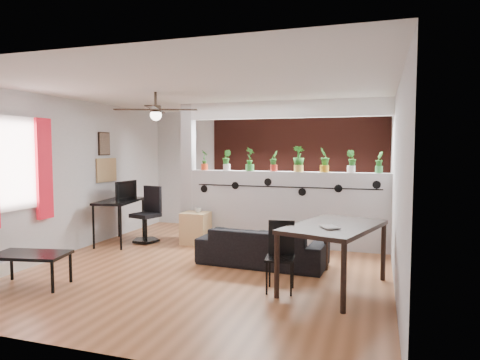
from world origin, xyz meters
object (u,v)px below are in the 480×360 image
at_px(ceiling_fan, 156,111).
at_px(office_chair, 148,218).
at_px(folding_chair, 281,249).
at_px(potted_plant_1, 227,159).
at_px(potted_plant_6, 351,160).
at_px(cup, 198,210).
at_px(cube_shelf, 196,228).
at_px(dining_table, 334,232).
at_px(sofa, 262,247).
at_px(potted_plant_3, 274,160).
at_px(potted_plant_0, 204,159).
at_px(potted_plant_7, 379,162).
at_px(coffee_table, 30,257).
at_px(potted_plant_2, 250,158).
at_px(potted_plant_4, 299,158).
at_px(computer_desk, 119,204).
at_px(potted_plant_5, 325,159).

xyz_separation_m(ceiling_fan, office_chair, (-0.94, 1.32, -1.86)).
bearing_deg(folding_chair, potted_plant_1, 123.58).
height_order(potted_plant_6, cup, potted_plant_6).
bearing_deg(cube_shelf, dining_table, -34.31).
bearing_deg(sofa, cube_shelf, -29.39).
bearing_deg(ceiling_fan, folding_chair, -15.47).
distance_m(potted_plant_3, cube_shelf, 1.91).
bearing_deg(sofa, potted_plant_0, -38.20).
bearing_deg(cup, potted_plant_1, 37.63).
distance_m(potted_plant_7, coffee_table, 5.44).
relative_size(ceiling_fan, potted_plant_1, 3.07).
height_order(potted_plant_2, potted_plant_4, potted_plant_4).
relative_size(ceiling_fan, potted_plant_6, 3.06).
relative_size(ceiling_fan, computer_desk, 1.00).
relative_size(potted_plant_5, cube_shelf, 0.74).
bearing_deg(cup, folding_chair, -45.20).
distance_m(potted_plant_0, cup, 0.98).
distance_m(potted_plant_3, coffee_table, 4.20).
xyz_separation_m(potted_plant_0, potted_plant_1, (0.45, 0.00, 0.00)).
height_order(potted_plant_5, dining_table, potted_plant_5).
relative_size(cube_shelf, folding_chair, 0.68).
relative_size(potted_plant_7, folding_chair, 0.42).
distance_m(sofa, cup, 1.83).
relative_size(potted_plant_4, potted_plant_5, 1.07).
relative_size(potted_plant_1, computer_desk, 0.32).
xyz_separation_m(potted_plant_2, sofa, (0.60, -1.33, -1.31)).
bearing_deg(potted_plant_5, office_chair, -171.53).
distance_m(potted_plant_2, potted_plant_5, 1.35).
relative_size(ceiling_fan, potted_plant_7, 3.29).
distance_m(potted_plant_0, office_chair, 1.54).
height_order(potted_plant_0, potted_plant_3, potted_plant_0).
bearing_deg(coffee_table, sofa, 36.78).
relative_size(potted_plant_3, potted_plant_7, 1.03).
xyz_separation_m(ceiling_fan, potted_plant_7, (3.18, 1.80, -0.77)).
xyz_separation_m(potted_plant_3, potted_plant_6, (1.35, 0.00, 0.01)).
height_order(potted_plant_6, folding_chair, potted_plant_6).
bearing_deg(ceiling_fan, cup, 88.81).
distance_m(computer_desk, dining_table, 4.29).
height_order(potted_plant_0, potted_plant_5, potted_plant_5).
bearing_deg(sofa, potted_plant_3, -80.28).
bearing_deg(ceiling_fan, potted_plant_3, 52.64).
xyz_separation_m(potted_plant_5, sofa, (-0.75, -1.33, -1.31)).
bearing_deg(potted_plant_1, dining_table, -44.13).
bearing_deg(coffee_table, cup, 69.94).
relative_size(potted_plant_4, folding_chair, 0.53).
relative_size(ceiling_fan, potted_plant_0, 3.11).
xyz_separation_m(potted_plant_4, cup, (-1.80, -0.34, -0.96)).
xyz_separation_m(potted_plant_0, potted_plant_2, (0.90, 0.00, 0.03)).
height_order(potted_plant_1, cube_shelf, potted_plant_1).
distance_m(potted_plant_4, computer_desk, 3.41).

